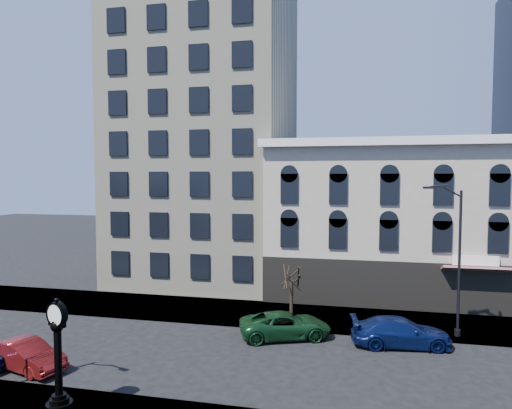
# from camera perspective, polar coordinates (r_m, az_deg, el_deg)

# --- Properties ---
(ground) EXTENTS (160.00, 160.00, 0.00)m
(ground) POSITION_cam_1_polar(r_m,az_deg,el_deg) (26.05, -6.55, -18.34)
(ground) COLOR black
(ground) RESTS_ON ground
(sidewalk_far) EXTENTS (160.00, 6.00, 0.12)m
(sidewalk_far) POSITION_cam_1_polar(r_m,az_deg,el_deg) (33.26, -1.92, -13.32)
(sidewalk_far) COLOR gray
(sidewalk_far) RESTS_ON ground
(cream_tower) EXTENTS (15.90, 15.40, 42.50)m
(cream_tower) POSITION_cam_1_polar(r_m,az_deg,el_deg) (45.07, -6.21, 15.82)
(cream_tower) COLOR beige
(cream_tower) RESTS_ON ground
(victorian_row) EXTENTS (22.60, 11.19, 12.50)m
(victorian_row) POSITION_cam_1_polar(r_m,az_deg,el_deg) (39.11, 18.41, -2.09)
(victorian_row) COLOR #B8AC97
(victorian_row) RESTS_ON ground
(street_clock) EXTENTS (1.06, 1.06, 4.65)m
(street_clock) POSITION_cam_1_polar(r_m,az_deg,el_deg) (21.27, -23.49, -17.32)
(street_clock) COLOR black
(street_clock) RESTS_ON sidewalk_near
(street_lamp_far) EXTENTS (2.40, 0.54, 9.27)m
(street_lamp_far) POSITION_cam_1_polar(r_m,az_deg,el_deg) (29.36, 22.94, -1.79)
(street_lamp_far) COLOR black
(street_lamp_far) RESTS_ON sidewalk_far
(bare_tree_far) EXTENTS (2.53, 2.53, 4.34)m
(bare_tree_far) POSITION_cam_1_polar(r_m,az_deg,el_deg) (30.52, 4.47, -8.42)
(bare_tree_far) COLOR black
(bare_tree_far) RESTS_ON sidewalk_far
(car_near_b) EXTENTS (4.75, 2.70, 1.48)m
(car_near_b) POSITION_cam_1_polar(r_m,az_deg,el_deg) (26.71, -26.84, -16.44)
(car_near_b) COLOR maroon
(car_near_b) RESTS_ON ground
(car_far_a) EXTENTS (6.01, 4.30, 1.52)m
(car_far_a) POSITION_cam_1_polar(r_m,az_deg,el_deg) (28.41, 3.68, -14.81)
(car_far_a) COLOR #143F1E
(car_far_a) RESTS_ON ground
(car_far_b) EXTENTS (5.83, 3.01, 1.62)m
(car_far_b) POSITION_cam_1_polar(r_m,az_deg,el_deg) (28.27, 17.64, -14.96)
(car_far_b) COLOR #0C194C
(car_far_b) RESTS_ON ground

